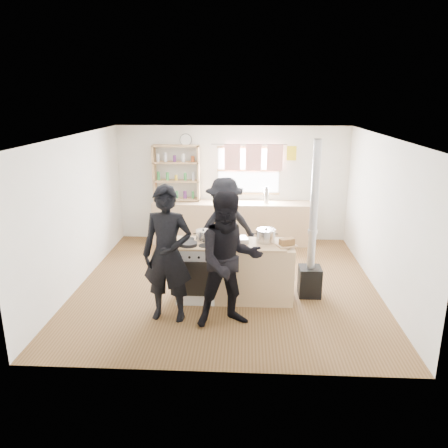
{
  "coord_description": "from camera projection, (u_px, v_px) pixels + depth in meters",
  "views": [
    {
      "loc": [
        0.32,
        -6.9,
        3.11
      ],
      "look_at": [
        -0.05,
        -0.1,
        1.1
      ],
      "focal_mm": 35.0,
      "sensor_mm": 36.0,
      "label": 1
    }
  ],
  "objects": [
    {
      "name": "cooking_island",
      "position": [
        235.0,
        271.0,
        6.84
      ],
      "size": [
        1.97,
        0.64,
        0.93
      ],
      "color": "white",
      "rests_on": "ground"
    },
    {
      "name": "person_near_left",
      "position": [
        168.0,
        254.0,
        6.09
      ],
      "size": [
        0.76,
        0.55,
        1.96
      ],
      "primitive_type": "imported",
      "rotation": [
        0.0,
        0.0,
        -0.11
      ],
      "color": "black",
      "rests_on": "ground"
    },
    {
      "name": "shelving_unit",
      "position": [
        176.0,
        173.0,
        9.38
      ],
      "size": [
        1.0,
        0.28,
        1.2
      ],
      "color": "tan",
      "rests_on": "back_counter"
    },
    {
      "name": "back_counter",
      "position": [
        232.0,
        222.0,
        9.5
      ],
      "size": [
        3.4,
        0.55,
        0.9
      ],
      "primitive_type": "cube",
      "color": "tan",
      "rests_on": "ground"
    },
    {
      "name": "skillet_greens",
      "position": [
        188.0,
        244.0,
        6.59
      ],
      "size": [
        0.38,
        0.38,
        0.05
      ],
      "color": "black",
      "rests_on": "cooking_island"
    },
    {
      "name": "ground",
      "position": [
        227.0,
        284.0,
        7.51
      ],
      "size": [
        5.0,
        5.0,
        0.01
      ],
      "primitive_type": "cube",
      "color": "brown",
      "rests_on": "ground"
    },
    {
      "name": "person_near_right",
      "position": [
        229.0,
        261.0,
        5.93
      ],
      "size": [
        1.09,
        0.95,
        1.91
      ],
      "primitive_type": "imported",
      "rotation": [
        0.0,
        0.0,
        0.28
      ],
      "color": "black",
      "rests_on": "ground"
    },
    {
      "name": "bread_board",
      "position": [
        287.0,
        243.0,
        6.56
      ],
      "size": [
        0.33,
        0.29,
        0.12
      ],
      "color": "tan",
      "rests_on": "cooking_island"
    },
    {
      "name": "flue_heater",
      "position": [
        311.0,
        257.0,
        6.9
      ],
      "size": [
        0.35,
        0.35,
        2.5
      ],
      "color": "black",
      "rests_on": "ground"
    },
    {
      "name": "thermos",
      "position": [
        266.0,
        195.0,
        9.29
      ],
      "size": [
        0.1,
        0.1,
        0.33
      ],
      "primitive_type": "cylinder",
      "color": "silver",
      "rests_on": "back_counter"
    },
    {
      "name": "stockpot_stove",
      "position": [
        203.0,
        235.0,
        6.8
      ],
      "size": [
        0.24,
        0.24,
        0.19
      ],
      "color": "silver",
      "rests_on": "cooking_island"
    },
    {
      "name": "roast_tray",
      "position": [
        235.0,
        240.0,
        6.74
      ],
      "size": [
        0.41,
        0.32,
        0.07
      ],
      "color": "silver",
      "rests_on": "cooking_island"
    },
    {
      "name": "stockpot_counter",
      "position": [
        266.0,
        236.0,
        6.73
      ],
      "size": [
        0.31,
        0.31,
        0.23
      ],
      "color": "#B0B0B2",
      "rests_on": "cooking_island"
    },
    {
      "name": "person_far",
      "position": [
        224.0,
        228.0,
        7.59
      ],
      "size": [
        1.3,
        0.98,
        1.78
      ],
      "primitive_type": "imported",
      "rotation": [
        0.0,
        0.0,
        3.45
      ],
      "color": "black",
      "rests_on": "ground"
    }
  ]
}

